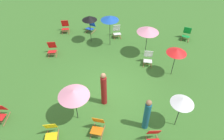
# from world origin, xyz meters

# --- Properties ---
(ground_plane) EXTENTS (40.00, 40.00, 0.00)m
(ground_plane) POSITION_xyz_m (0.00, 0.00, 0.00)
(ground_plane) COLOR #386B28
(deckchair_0) EXTENTS (0.48, 0.76, 0.83)m
(deckchair_0) POSITION_xyz_m (1.86, 2.67, 0.37)
(deckchair_0) COLOR olive
(deckchair_0) RESTS_ON ground
(deckchair_1) EXTENTS (0.69, 0.87, 0.83)m
(deckchair_1) POSITION_xyz_m (-0.27, 5.25, 0.37)
(deckchair_1) COLOR olive
(deckchair_1) RESTS_ON ground
(deckchair_2) EXTENTS (0.52, 0.79, 0.83)m
(deckchair_2) POSITION_xyz_m (-0.10, -2.15, 0.37)
(deckchair_2) COLOR olive
(deckchair_2) RESTS_ON ground
(deckchair_3) EXTENTS (0.64, 0.85, 0.83)m
(deckchair_3) POSITION_xyz_m (-3.88, 2.71, 0.37)
(deckchair_3) COLOR olive
(deckchair_3) RESTS_ON ground
(deckchair_4) EXTENTS (0.68, 0.87, 0.83)m
(deckchair_4) POSITION_xyz_m (-2.15, 5.63, 0.37)
(deckchair_4) COLOR olive
(deckchair_4) RESTS_ON ground
(deckchair_5) EXTENTS (0.65, 0.85, 0.83)m
(deckchair_5) POSITION_xyz_m (4.34, 5.62, 0.37)
(deckchair_5) COLOR olive
(deckchair_5) RESTS_ON ground
(deckchair_6) EXTENTS (0.65, 0.85, 0.83)m
(deckchair_6) POSITION_xyz_m (-3.91, 5.34, 0.37)
(deckchair_6) COLOR olive
(deckchair_6) RESTS_ON ground
(deckchair_7) EXTENTS (0.61, 0.84, 0.83)m
(deckchair_7) POSITION_xyz_m (2.18, -2.36, 0.37)
(deckchair_7) COLOR olive
(deckchair_7) RESTS_ON ground
(deckchair_8) EXTENTS (0.56, 0.81, 0.83)m
(deckchair_8) POSITION_xyz_m (-4.43, -2.13, 0.37)
(deckchair_8) COLOR olive
(deckchair_8) RESTS_ON ground
(deckchair_9) EXTENTS (0.66, 0.86, 0.83)m
(deckchair_9) POSITION_xyz_m (-1.90, -2.69, 0.37)
(deckchair_9) COLOR olive
(deckchair_9) RESTS_ON ground
(umbrella_0) EXTENTS (0.92, 0.92, 1.83)m
(umbrella_0) POSITION_xyz_m (-1.86, 4.38, 1.69)
(umbrella_0) COLOR black
(umbrella_0) RESTS_ON ground
(umbrella_1) EXTENTS (1.24, 1.24, 1.86)m
(umbrella_1) POSITION_xyz_m (1.69, 3.49, 1.71)
(umbrella_1) COLOR black
(umbrella_1) RESTS_ON ground
(umbrella_2) EXTENTS (1.28, 1.28, 1.78)m
(umbrella_2) POSITION_xyz_m (-1.11, -1.62, 1.63)
(umbrella_2) COLOR black
(umbrella_2) RESTS_ON ground
(umbrella_3) EXTENTS (0.92, 0.92, 1.73)m
(umbrella_3) POSITION_xyz_m (3.12, -1.35, 1.58)
(umbrella_3) COLOR black
(umbrella_3) RESTS_ON ground
(umbrella_4) EXTENTS (1.02, 1.02, 1.69)m
(umbrella_4) POSITION_xyz_m (3.17, 1.90, 1.56)
(umbrella_4) COLOR black
(umbrella_4) RESTS_ON ground
(umbrella_5) EXTENTS (1.08, 1.08, 2.02)m
(umbrella_5) POSITION_xyz_m (-0.57, 4.16, 1.89)
(umbrella_5) COLOR black
(umbrella_5) RESTS_ON ground
(person_0) EXTENTS (0.28, 0.28, 1.87)m
(person_0) POSITION_xyz_m (-0.11, -0.59, 0.91)
(person_0) COLOR maroon
(person_0) RESTS_ON ground
(person_1) EXTENTS (0.36, 0.36, 1.71)m
(person_1) POSITION_xyz_m (1.84, -1.64, 0.83)
(person_1) COLOR #195972
(person_1) RESTS_ON ground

